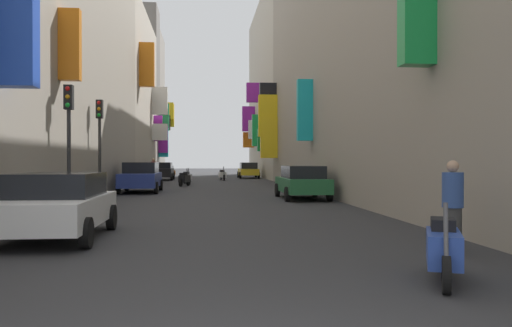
# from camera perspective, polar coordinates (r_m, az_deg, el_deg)

# --- Properties ---
(ground_plane) EXTENTS (140.00, 140.00, 0.00)m
(ground_plane) POSITION_cam_1_polar(r_m,az_deg,el_deg) (33.44, -4.88, -2.48)
(ground_plane) COLOR #2D2D30
(building_left_mid_a) EXTENTS (7.36, 16.02, 13.52)m
(building_left_mid_a) POSITION_cam_1_polar(r_m,az_deg,el_deg) (45.12, -15.34, 6.85)
(building_left_mid_a) COLOR #B2A899
(building_left_mid_a) RESTS_ON ground
(building_left_mid_b) EXTENTS (7.02, 4.22, 16.95)m
(building_left_mid_b) POSITION_cam_1_polar(r_m,az_deg,el_deg) (55.25, -13.54, 7.41)
(building_left_mid_b) COLOR slate
(building_left_mid_b) RESTS_ON ground
(building_left_mid_c) EXTENTS (7.13, 6.97, 15.47)m
(building_left_mid_c) POSITION_cam_1_polar(r_m,az_deg,el_deg) (60.69, -12.82, 6.11)
(building_left_mid_c) COLOR gray
(building_left_mid_c) RESTS_ON ground
(building_right_near) EXTENTS (6.78, 34.62, 14.90)m
(building_right_near) POSITION_cam_1_polar(r_m,az_deg,el_deg) (23.09, 16.56, 14.85)
(building_right_near) COLOR #9E9384
(building_right_near) RESTS_ON ground
(building_right_mid_a) EXTENTS (7.39, 3.33, 17.10)m
(building_right_mid_a) POSITION_cam_1_polar(r_m,az_deg,el_deg) (41.12, 6.29, 9.91)
(building_right_mid_a) COLOR #9E9384
(building_right_mid_a) RESTS_ON ground
(building_right_mid_b) EXTENTS (7.38, 22.05, 17.25)m
(building_right_mid_b) POSITION_cam_1_polar(r_m,az_deg,el_deg) (53.50, 3.51, 7.85)
(building_right_mid_b) COLOR #BCB29E
(building_right_mid_b) RESTS_ON ground
(parked_car_yellow) EXTENTS (1.83, 4.10, 1.43)m
(parked_car_yellow) POSITION_cam_1_polar(r_m,az_deg,el_deg) (48.62, -0.83, -0.70)
(parked_car_yellow) COLOR gold
(parked_car_yellow) RESTS_ON ground
(parked_car_green) EXTENTS (1.92, 4.36, 1.42)m
(parked_car_green) POSITION_cam_1_polar(r_m,az_deg,el_deg) (22.89, 4.99, -1.93)
(parked_car_green) COLOR #236638
(parked_car_green) RESTS_ON ground
(parked_car_black) EXTENTS (1.89, 4.31, 1.46)m
(parked_car_black) POSITION_cam_1_polar(r_m,az_deg,el_deg) (45.04, -10.02, -0.76)
(parked_car_black) COLOR black
(parked_car_black) RESTS_ON ground
(parked_car_blue) EXTENTS (2.01, 4.42, 1.55)m
(parked_car_blue) POSITION_cam_1_polar(r_m,az_deg,el_deg) (28.18, -12.25, -1.39)
(parked_car_blue) COLOR navy
(parked_car_blue) RESTS_ON ground
(parked_car_white) EXTENTS (2.01, 4.18, 1.39)m
(parked_car_white) POSITION_cam_1_polar(r_m,az_deg,el_deg) (12.15, -20.57, -4.07)
(parked_car_white) COLOR white
(parked_car_white) RESTS_ON ground
(scooter_orange) EXTENTS (0.73, 1.85, 1.13)m
(scooter_orange) POSITION_cam_1_polar(r_m,az_deg,el_deg) (51.04, -9.02, -0.97)
(scooter_orange) COLOR orange
(scooter_orange) RESTS_ON ground
(scooter_blue) EXTENTS (0.85, 1.82, 1.13)m
(scooter_blue) POSITION_cam_1_polar(r_m,az_deg,el_deg) (7.86, 19.48, -8.54)
(scooter_blue) COLOR #2D4CAD
(scooter_blue) RESTS_ON ground
(scooter_black) EXTENTS (0.76, 1.72, 1.13)m
(scooter_black) POSITION_cam_1_polar(r_m,az_deg,el_deg) (34.31, -7.69, -1.64)
(scooter_black) COLOR black
(scooter_black) RESTS_ON ground
(scooter_silver) EXTENTS (0.71, 1.86, 1.13)m
(scooter_silver) POSITION_cam_1_polar(r_m,az_deg,el_deg) (37.03, -7.42, -1.49)
(scooter_silver) COLOR #ADADB2
(scooter_silver) RESTS_ON ground
(scooter_white) EXTENTS (0.61, 1.97, 1.13)m
(scooter_white) POSITION_cam_1_polar(r_m,az_deg,el_deg) (43.65, -3.61, -1.20)
(scooter_white) COLOR silver
(scooter_white) RESTS_ON ground
(pedestrian_crossing) EXTENTS (0.51, 0.51, 1.78)m
(pedestrian_crossing) POSITION_cam_1_polar(r_m,az_deg,el_deg) (37.65, -10.94, -0.81)
(pedestrian_crossing) COLOR #3C3C3C
(pedestrian_crossing) RESTS_ON ground
(pedestrian_near_left) EXTENTS (0.45, 0.45, 1.67)m
(pedestrian_near_left) POSITION_cam_1_polar(r_m,az_deg,el_deg) (10.35, 20.36, -4.33)
(pedestrian_near_left) COLOR #3C3C3C
(pedestrian_near_left) RESTS_ON ground
(traffic_light_near_corner) EXTENTS (0.26, 0.34, 4.11)m
(traffic_light_near_corner) POSITION_cam_1_polar(r_m,az_deg,el_deg) (22.47, -16.44, 3.26)
(traffic_light_near_corner) COLOR #2D2D2D
(traffic_light_near_corner) RESTS_ON ground
(traffic_light_far_corner) EXTENTS (0.26, 0.34, 3.97)m
(traffic_light_far_corner) POSITION_cam_1_polar(r_m,az_deg,el_deg) (17.27, -19.46, 3.83)
(traffic_light_far_corner) COLOR #2D2D2D
(traffic_light_far_corner) RESTS_ON ground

